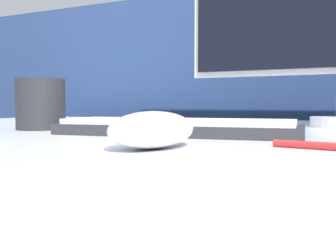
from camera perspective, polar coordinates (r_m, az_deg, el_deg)
The scene contains 4 objects.
partition_panel at distance 1.34m, azimuth 15.51°, elevation -5.37°, with size 5.00×0.03×1.18m.
computer_mouse_near at distance 0.41m, azimuth -2.21°, elevation -0.53°, with size 0.08×0.13×0.04m.
keyboard at distance 0.59m, azimuth 1.32°, elevation -0.18°, with size 0.37×0.16×0.02m.
mug at distance 0.75m, azimuth -17.99°, elevation 3.01°, with size 0.09×0.09×0.09m.
Camera 1 is at (0.22, -0.62, 0.78)m, focal length 42.00 mm.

